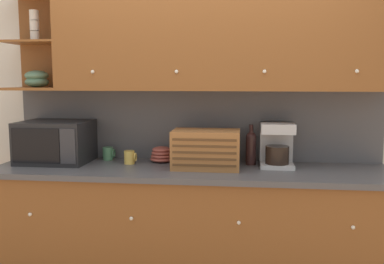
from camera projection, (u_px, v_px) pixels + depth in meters
name	position (u px, v px, depth m)	size (l,w,h in m)	color
wall_back	(196.00, 111.00, 3.40)	(5.26, 0.06, 2.60)	silver
counter_unit	(190.00, 228.00, 3.15)	(2.88, 0.68, 0.91)	brown
backsplash_panel	(195.00, 125.00, 3.37)	(2.86, 0.01, 0.55)	#4C4C51
upper_cabinets	(216.00, 39.00, 3.11)	(2.86, 0.37, 0.76)	brown
microwave	(56.00, 142.00, 3.29)	(0.52, 0.43, 0.32)	black
mug	(108.00, 154.00, 3.39)	(0.09, 0.08, 0.10)	#4C845B
mug_blue_second	(130.00, 157.00, 3.23)	(0.09, 0.08, 0.10)	gold
bowl_stack_on_counter	(162.00, 155.00, 3.31)	(0.18, 0.18, 0.12)	#9E473D
bread_box	(206.00, 149.00, 3.07)	(0.48, 0.30, 0.28)	#996033
wine_bottle	(251.00, 147.00, 3.20)	(0.08, 0.08, 0.30)	black
coffee_maker	(277.00, 145.00, 3.12)	(0.24, 0.23, 0.32)	#B7B7BC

